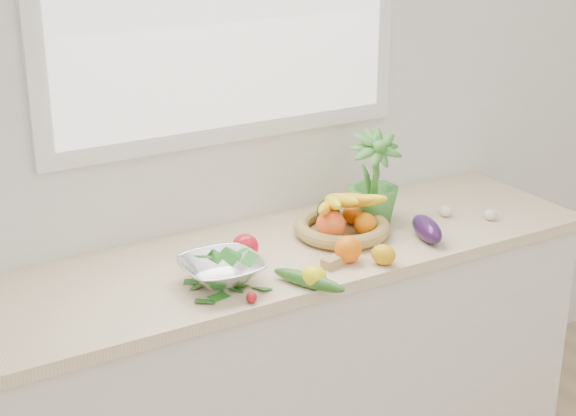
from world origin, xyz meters
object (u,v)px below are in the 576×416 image
potted_herb (373,179)px  colander_with_spinach (221,265)px  eggplant (427,229)px  fruit_basket (341,222)px  apple (245,247)px  cucumber (309,280)px

potted_herb → colander_with_spinach: bearing=-164.9°
eggplant → fruit_basket: bearing=141.9°
eggplant → fruit_basket: size_ratio=0.55×
apple → cucumber: 0.28m
eggplant → potted_herb: (-0.06, 0.23, 0.12)m
apple → colander_with_spinach: size_ratio=0.34×
fruit_basket → potted_herb: bearing=16.9°
colander_with_spinach → fruit_basket: bearing=14.6°
eggplant → colander_with_spinach: bearing=176.8°
potted_herb → fruit_basket: bearing=-163.1°
potted_herb → cucumber: bearing=-144.8°
potted_herb → fruit_basket: (-0.16, -0.05, -0.11)m
fruit_basket → colander_with_spinach: (-0.52, -0.13, 0.01)m
fruit_basket → colander_with_spinach: 0.53m
cucumber → potted_herb: (0.47, 0.33, 0.13)m
apple → fruit_basket: size_ratio=0.25×
apple → eggplant: (0.60, -0.16, -0.00)m
eggplant → fruit_basket: 0.28m
cucumber → fruit_basket: bearing=42.7°
cucumber → colander_with_spinach: 0.26m
cucumber → fruit_basket: fruit_basket is taller
apple → cucumber: size_ratio=0.35×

